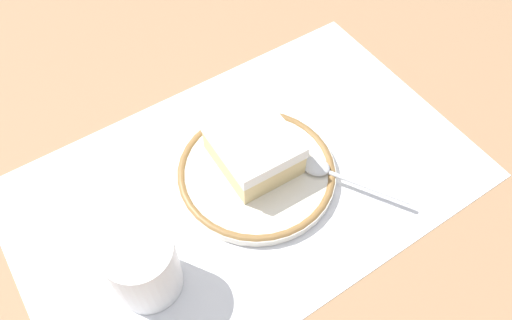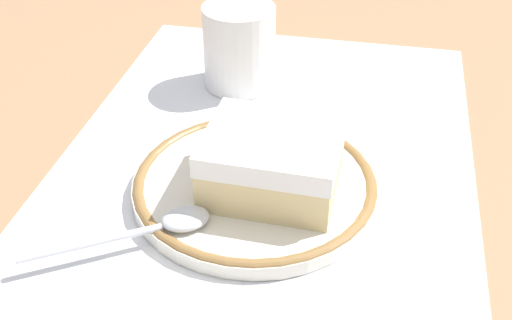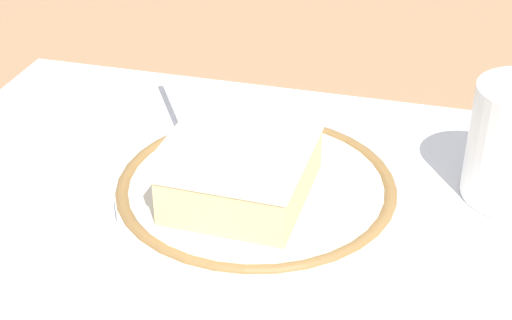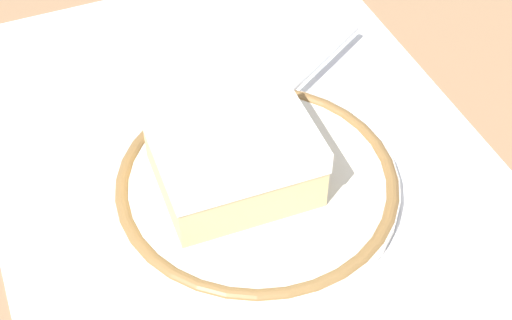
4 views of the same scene
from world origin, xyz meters
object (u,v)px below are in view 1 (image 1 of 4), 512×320
Objects in this scene: cake_slice at (253,148)px; napkin at (365,144)px; spoon at (328,171)px; plate at (256,171)px; cup at (145,269)px.

cake_slice is 0.15m from napkin.
plate is at bearing 142.59° from spoon.
napkin is at bearing 2.41° from cup.
cup is (-0.24, 0.00, 0.02)m from spoon.
cup is at bearing -159.43° from cake_slice.
plate is at bearing 164.68° from napkin.
plate is 0.03m from cake_slice.
spoon is 0.24m from cup.
spoon is at bearing -46.41° from cake_slice.
cup is at bearing 179.91° from spoon.
plate is 1.87× the size of cake_slice.
cake_slice is at bearing 158.90° from napkin.
cup is 0.32m from napkin.
cup is (-0.17, -0.05, 0.03)m from plate.
plate is 1.56× the size of spoon.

